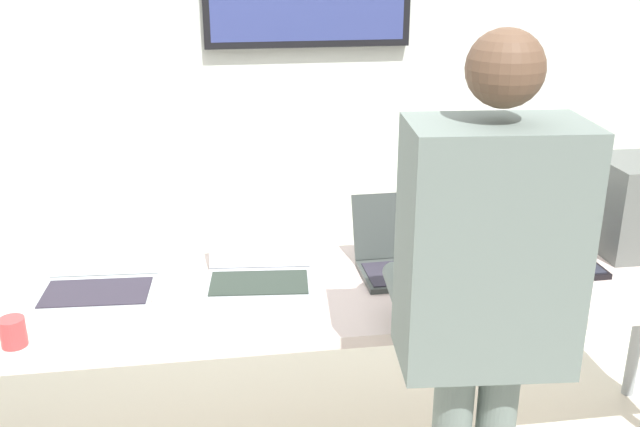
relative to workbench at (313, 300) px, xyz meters
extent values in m
cube|color=silver|center=(0.00, 1.13, 0.53)|extent=(8.00, 0.06, 2.46)
cube|color=beige|center=(0.00, 0.00, 0.03)|extent=(3.05, 0.70, 0.04)
cylinder|color=gray|center=(1.43, 0.25, -0.34)|extent=(0.05, 0.05, 0.70)
cube|color=#ADB6B7|center=(-0.73, 0.04, 0.06)|extent=(0.39, 0.27, 0.02)
cube|color=#2E2936|center=(-0.73, 0.03, 0.07)|extent=(0.36, 0.22, 0.00)
cube|color=#ADB6B7|center=(-0.72, 0.21, 0.18)|extent=(0.38, 0.13, 0.23)
cube|color=black|center=(-0.72, 0.22, 0.18)|extent=(0.35, 0.11, 0.20)
cube|color=#AEB2B9|center=(-0.18, 0.03, 0.06)|extent=(0.38, 0.27, 0.02)
cube|color=#29342B|center=(-0.19, 0.02, 0.07)|extent=(0.35, 0.22, 0.00)
cube|color=#AEB2B9|center=(-0.17, 0.20, 0.17)|extent=(0.37, 0.15, 0.21)
cube|color=black|center=(-0.17, 0.20, 0.17)|extent=(0.34, 0.12, 0.19)
cube|color=#353B39|center=(0.34, 0.04, 0.06)|extent=(0.32, 0.25, 0.02)
cube|color=#2C2935|center=(0.34, 0.03, 0.07)|extent=(0.29, 0.20, 0.00)
cube|color=#353B39|center=(0.34, 0.21, 0.18)|extent=(0.32, 0.10, 0.23)
cube|color=silver|center=(0.34, 0.21, 0.18)|extent=(0.29, 0.09, 0.20)
cube|color=black|center=(0.87, 0.02, 0.06)|extent=(0.36, 0.25, 0.02)
cube|color=#272A36|center=(0.87, 0.01, 0.07)|extent=(0.33, 0.20, 0.00)
cube|color=black|center=(0.87, 0.19, 0.18)|extent=(0.35, 0.11, 0.22)
cube|color=white|center=(0.87, 0.19, 0.17)|extent=(0.32, 0.09, 0.19)
cube|color=slate|center=(0.36, -0.63, 0.44)|extent=(0.46, 0.30, 0.64)
sphere|color=brown|center=(0.36, -0.63, 0.89)|extent=(0.19, 0.19, 0.19)
cylinder|color=slate|center=(0.22, -0.33, 0.17)|extent=(0.10, 0.32, 0.07)
cylinder|color=slate|center=(0.55, -0.36, 0.17)|extent=(0.10, 0.32, 0.07)
cylinder|color=#C53F40|center=(-0.92, -0.25, 0.09)|extent=(0.08, 0.08, 0.09)
cube|color=white|center=(0.64, -0.17, 0.05)|extent=(0.29, 0.34, 0.00)
camera|label=1|loc=(-0.31, -2.24, 1.16)|focal=40.92mm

